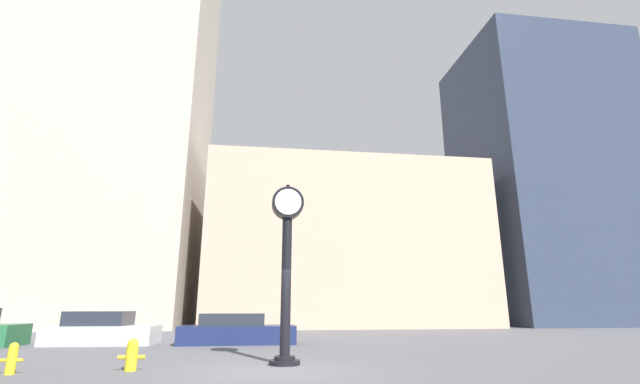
# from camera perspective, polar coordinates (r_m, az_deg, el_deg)

# --- Properties ---
(ground_plane) EXTENTS (200.00, 200.00, 0.00)m
(ground_plane) POSITION_cam_1_polar(r_m,az_deg,el_deg) (11.24, -6.27, -22.61)
(ground_plane) COLOR #515156
(building_tall_tower) EXTENTS (15.05, 12.00, 38.54)m
(building_tall_tower) POSITION_cam_1_polar(r_m,az_deg,el_deg) (41.42, -25.67, 11.99)
(building_tall_tower) COLOR #ADA393
(building_tall_tower) RESTS_ON ground_plane
(building_storefront_row) EXTENTS (21.37, 12.00, 12.57)m
(building_storefront_row) POSITION_cam_1_polar(r_m,az_deg,el_deg) (36.09, 3.00, -7.37)
(building_storefront_row) COLOR tan
(building_storefront_row) RESTS_ON ground_plane
(building_glass_modern) EXTENTS (13.72, 12.00, 25.94)m
(building_glass_modern) POSITION_cam_1_polar(r_m,az_deg,el_deg) (45.24, 27.74, 1.45)
(building_glass_modern) COLOR #2D384C
(building_glass_modern) RESTS_ON ground_plane
(street_clock) EXTENTS (0.92, 0.84, 5.00)m
(street_clock) POSITION_cam_1_polar(r_m,az_deg,el_deg) (12.29, -4.46, -8.32)
(street_clock) COLOR black
(street_clock) RESTS_ON ground_plane
(car_silver) EXTENTS (4.30, 2.08, 1.31)m
(car_silver) POSITION_cam_1_polar(r_m,az_deg,el_deg) (20.44, -27.05, -16.12)
(car_silver) COLOR #BCBCC1
(car_silver) RESTS_ON ground_plane
(car_navy) EXTENTS (4.75, 1.89, 1.22)m
(car_navy) POSITION_cam_1_polar(r_m,az_deg,el_deg) (19.07, -11.04, -17.72)
(car_navy) COLOR #19234C
(car_navy) RESTS_ON ground_plane
(fire_hydrant_near) EXTENTS (0.62, 0.27, 0.75)m
(fire_hydrant_near) POSITION_cam_1_polar(r_m,az_deg,el_deg) (11.99, -23.79, -19.20)
(fire_hydrant_near) COLOR yellow
(fire_hydrant_near) RESTS_ON ground_plane
(fire_hydrant_far) EXTENTS (0.48, 0.21, 0.70)m
(fire_hydrant_far) POSITION_cam_1_polar(r_m,az_deg,el_deg) (12.70, -35.82, -17.51)
(fire_hydrant_far) COLOR yellow
(fire_hydrant_far) RESTS_ON ground_plane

